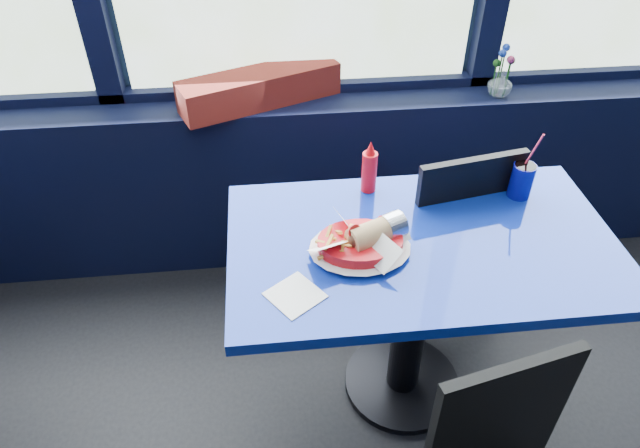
{
  "coord_description": "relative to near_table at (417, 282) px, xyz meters",
  "views": [
    {
      "loc": [
        -0.16,
        0.72,
        1.9
      ],
      "look_at": [
        -0.02,
        1.98,
        0.86
      ],
      "focal_mm": 32.0,
      "sensor_mm": 36.0,
      "label": 1
    }
  ],
  "objects": [
    {
      "name": "window_sill",
      "position": [
        -0.3,
        0.87,
        -0.17
      ],
      "size": [
        5.0,
        0.26,
        0.8
      ],
      "primitive_type": "cube",
      "color": "black",
      "rests_on": "ground"
    },
    {
      "name": "near_table",
      "position": [
        0.0,
        0.0,
        0.0
      ],
      "size": [
        1.2,
        0.7,
        0.75
      ],
      "color": "black",
      "rests_on": "ground"
    },
    {
      "name": "chair_near_back",
      "position": [
        0.23,
        0.32,
        -0.05
      ],
      "size": [
        0.47,
        0.47,
        0.9
      ],
      "rotation": [
        0.0,
        0.0,
        3.32
      ],
      "color": "black",
      "rests_on": "ground"
    },
    {
      "name": "planter_box",
      "position": [
        -0.47,
        0.86,
        0.3
      ],
      "size": [
        0.67,
        0.4,
        0.13
      ],
      "primitive_type": "cube",
      "rotation": [
        0.0,
        0.0,
        0.39
      ],
      "color": "maroon",
      "rests_on": "window_sill"
    },
    {
      "name": "flower_vase",
      "position": [
        0.52,
        0.82,
        0.3
      ],
      "size": [
        0.11,
        0.11,
        0.22
      ],
      "rotation": [
        0.0,
        0.0,
        -0.06
      ],
      "color": "silver",
      "rests_on": "window_sill"
    },
    {
      "name": "food_basket",
      "position": [
        -0.2,
        -0.03,
        0.22
      ],
      "size": [
        0.28,
        0.26,
        0.1
      ],
      "rotation": [
        0.0,
        0.0,
        -0.02
      ],
      "color": "red",
      "rests_on": "near_table"
    },
    {
      "name": "ketchup_bottle",
      "position": [
        -0.12,
        0.28,
        0.27
      ],
      "size": [
        0.05,
        0.05,
        0.19
      ],
      "color": "red",
      "rests_on": "near_table"
    },
    {
      "name": "soda_cup",
      "position": [
        0.38,
        0.19,
        0.25
      ],
      "size": [
        0.08,
        0.08,
        0.26
      ],
      "rotation": [
        0.0,
        0.0,
        -0.32
      ],
      "color": "#0C0C84",
      "rests_on": "near_table"
    },
    {
      "name": "napkin",
      "position": [
        -0.41,
        -0.19,
        0.18
      ],
      "size": [
        0.18,
        0.18,
        0.0
      ],
      "primitive_type": "cube",
      "rotation": [
        0.0,
        0.0,
        0.62
      ],
      "color": "white",
      "rests_on": "near_table"
    }
  ]
}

